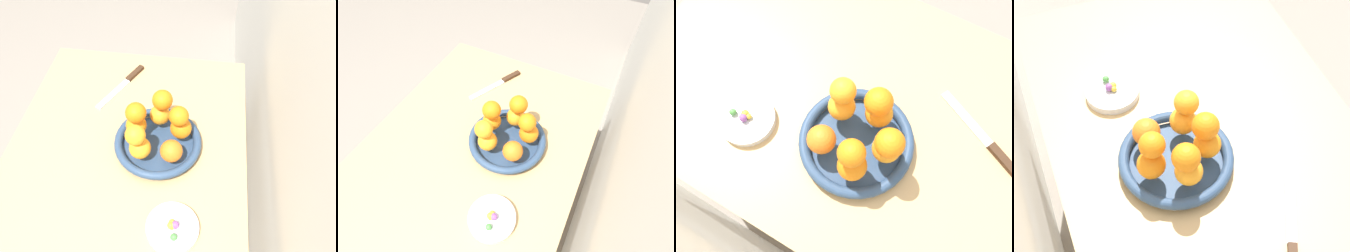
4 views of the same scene
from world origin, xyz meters
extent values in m
plane|color=gray|center=(0.00, 0.00, 0.00)|extent=(6.00, 6.00, 0.00)
cube|color=tan|center=(0.00, 0.00, 0.72)|extent=(1.10, 0.76, 0.04)
cylinder|color=tan|center=(-0.49, -0.32, 0.35)|extent=(0.05, 0.05, 0.70)
cylinder|color=tan|center=(-0.49, 0.32, 0.35)|extent=(0.05, 0.05, 0.70)
cylinder|color=navy|center=(-0.11, 0.10, 0.75)|extent=(0.23, 0.23, 0.01)
torus|color=navy|center=(-0.11, 0.10, 0.77)|extent=(0.27, 0.27, 0.03)
cylinder|color=silver|center=(0.16, 0.18, 0.75)|extent=(0.14, 0.14, 0.02)
sphere|color=orange|center=(-0.13, 0.17, 0.81)|extent=(0.07, 0.07, 0.07)
sphere|color=orange|center=(-0.18, 0.10, 0.81)|extent=(0.06, 0.06, 0.06)
sphere|color=orange|center=(-0.12, 0.03, 0.81)|extent=(0.07, 0.07, 0.07)
sphere|color=orange|center=(-0.04, 0.06, 0.81)|extent=(0.07, 0.07, 0.07)
sphere|color=orange|center=(-0.04, 0.15, 0.81)|extent=(0.07, 0.07, 0.07)
sphere|color=orange|center=(-0.04, 0.05, 0.87)|extent=(0.06, 0.06, 0.06)
sphere|color=orange|center=(-0.18, 0.10, 0.88)|extent=(0.06, 0.06, 0.06)
sphere|color=orange|center=(-0.12, 0.16, 0.88)|extent=(0.06, 0.06, 0.06)
sphere|color=orange|center=(-0.12, 0.03, 0.88)|extent=(0.06, 0.06, 0.06)
sphere|color=gold|center=(0.16, 0.18, 0.77)|extent=(0.02, 0.02, 0.02)
sphere|color=#4C9947|center=(0.16, 0.17, 0.77)|extent=(0.02, 0.02, 0.02)
sphere|color=#4C9947|center=(0.19, 0.19, 0.77)|extent=(0.02, 0.02, 0.02)
sphere|color=gold|center=(0.15, 0.18, 0.77)|extent=(0.02, 0.02, 0.02)
sphere|color=#8C4C99|center=(0.16, 0.19, 0.77)|extent=(0.02, 0.02, 0.02)
sphere|color=gold|center=(0.16, 0.17, 0.77)|extent=(0.02, 0.02, 0.02)
cube|color=#3F2819|center=(-0.43, -0.04, 0.75)|extent=(0.09, 0.06, 0.01)
cube|color=silver|center=(-0.31, -0.10, 0.74)|extent=(0.16, 0.10, 0.01)
camera|label=1|loc=(0.49, 0.21, 1.60)|focal=35.00mm
camera|label=2|loc=(0.37, 0.33, 1.53)|focal=28.00mm
camera|label=3|loc=(-0.20, 0.33, 1.50)|focal=35.00mm
camera|label=4|loc=(-0.74, 0.33, 1.78)|focal=55.00mm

